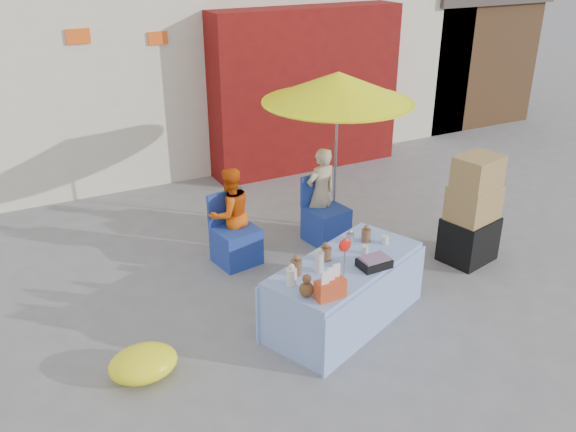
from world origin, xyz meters
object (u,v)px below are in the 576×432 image
box_stack (472,213)px  vendor_orange (230,214)px  market_table (344,291)px  umbrella (338,88)px  chair_right (325,222)px  vendor_beige (321,193)px  chair_left (236,243)px

box_stack → vendor_orange: bearing=151.0°
market_table → umbrella: umbrella is taller
box_stack → umbrella: bearing=121.8°
market_table → chair_right: 1.81m
chair_right → box_stack: bearing=-53.6°
market_table → vendor_beige: vendor_beige is taller
market_table → chair_left: 1.71m
chair_right → vendor_beige: (0.00, 0.13, 0.35)m
market_table → chair_right: size_ratio=2.28×
umbrella → box_stack: bearing=-58.2°
chair_right → box_stack: 1.81m
vendor_orange → umbrella: (1.55, 0.15, 1.31)m
vendor_orange → vendor_beige: (1.25, 0.00, 0.02)m
chair_left → vendor_orange: bearing=80.3°
market_table → vendor_orange: size_ratio=1.68×
vendor_orange → vendor_beige: 1.25m
chair_left → vendor_orange: size_ratio=0.74×
market_table → chair_right: (0.77, 1.64, -0.09)m
chair_right → vendor_orange: size_ratio=0.74×
chair_left → market_table: bearing=-82.2°
chair_left → chair_right: size_ratio=1.00×
chair_right → box_stack: (1.25, -1.25, 0.36)m
chair_right → market_table: bearing=-123.7°
chair_right → vendor_beige: size_ratio=0.71×
vendor_beige → box_stack: 1.87m
vendor_beige → vendor_orange: bearing=-8.6°
vendor_beige → umbrella: size_ratio=0.58×
market_table → box_stack: box_stack is taller
umbrella → box_stack: umbrella is taller
chair_right → umbrella: bearing=34.6°
market_table → vendor_orange: (-0.48, 1.77, 0.23)m
chair_left → vendor_orange: (0.00, 0.13, 0.32)m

